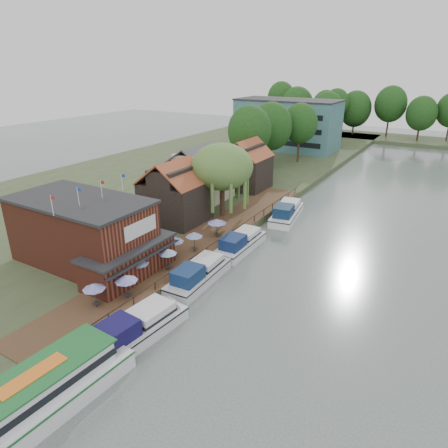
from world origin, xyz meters
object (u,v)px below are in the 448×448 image
Objects in this scene: cottage_a at (175,191)px; umbrella_1 at (127,287)px; umbrella_5 at (194,242)px; cruiser_1 at (199,272)px; cruiser_3 at (287,210)px; umbrella_2 at (139,270)px; cottage_b at (198,173)px; cottage_c at (247,164)px; umbrella_6 at (217,228)px; cruiser_2 at (241,241)px; cruiser_0 at (136,326)px; tour_boat at (26,402)px; willow at (222,181)px; swan at (68,370)px; hotel_block at (287,124)px; umbrella_4 at (174,247)px; umbrella_3 at (168,259)px; umbrella_0 at (95,295)px; pub at (96,234)px.

umbrella_1 is (8.38, -18.39, -2.96)m from cottage_a.
cruiser_1 is (3.39, -4.15, -1.02)m from umbrella_5.
umbrella_2 is at bearing -109.59° from cruiser_3.
cottage_a is 10.44m from cottage_b.
umbrella_5 is at bearing -74.98° from cottage_c.
umbrella_5 is 4.89m from umbrella_6.
umbrella_2 reaches higher than cruiser_2.
cottage_a reaches higher than cruiser_0.
umbrella_1 is 3.34m from umbrella_2.
cottage_a is 33.59m from tour_boat.
willow is at bearing -33.69° from cottage_b.
willow reaches higher than umbrella_5.
tour_boat is at bearing -78.34° from willow.
cottage_c is 3.58× the size of umbrella_5.
cruiser_2 is (11.29, -1.88, -4.01)m from cottage_a.
cottage_a reaches higher than cruiser_1.
umbrella_1 reaches higher than swan.
hotel_block reaches higher than tour_boat.
umbrella_1 is at bearing -80.20° from umbrella_4.
cottage_a is 0.85× the size of cruiser_2.
willow is 1.03× the size of cruiser_2.
umbrella_3 is 5.40× the size of swan.
cottage_a reaches higher than umbrella_2.
umbrella_5 reaches higher than swan.
cottage_b is at bearing -85.03° from hotel_block.
cruiser_3 is at bearing 72.84° from umbrella_6.
cruiser_1 is 1.02× the size of cruiser_2.
umbrella_3 is (-0.27, 6.39, 0.00)m from umbrella_1.
cottage_b reaches higher than cruiser_0.
umbrella_5 reaches higher than cruiser_2.
willow is 23.69× the size of swan.
cottage_b is 21.82× the size of swan.
tour_boat is at bearing -70.03° from cottage_b.
willow is 20.84m from umbrella_2.
umbrella_6 is at bearing 80.71° from umbrella_4.
umbrella_0 is at bearing -97.19° from umbrella_3.
umbrella_3 is at bearing 118.48° from cruiser_0.
umbrella_0 is 0.16× the size of tour_boat.
cottage_a is at bearing 108.50° from umbrella_0.
cruiser_3 is 38.01m from swan.
cottage_b reaches higher than pub.
hotel_block is 57.73× the size of swan.
umbrella_0 is at bearing -84.50° from willow.
umbrella_5 is at bearing 91.78° from umbrella_3.
cottage_c is 0.78× the size of cruiser_3.
swan is (3.37, -11.68, -2.07)m from umbrella_2.
cottage_c is 3.58× the size of umbrella_0.
hotel_block reaches higher than cruiser_3.
cruiser_2 is 25.13m from swan.
cottage_a is 29.38m from swan.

